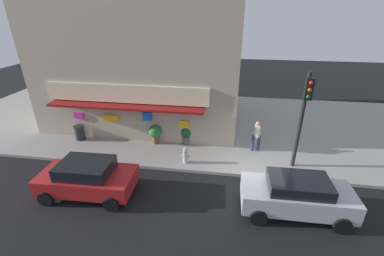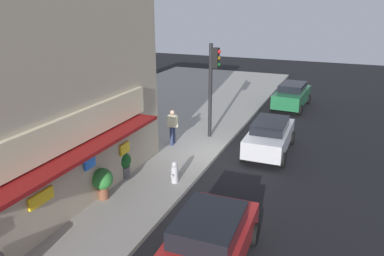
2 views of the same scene
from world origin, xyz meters
TOP-DOWN VIEW (x-y plane):
  - ground_plane at (0.00, 0.00)m, footprint 62.08×62.08m
  - sidewalk at (0.00, 5.88)m, footprint 41.39×11.76m
  - corner_building at (-6.87, 6.32)m, footprint 12.03×8.35m
  - traffic_light at (2.02, 1.05)m, footprint 0.32×0.58m
  - fire_hydrant at (-3.28, 0.64)m, footprint 0.50×0.26m
  - trash_can at (-9.90, 2.23)m, footprint 0.56×0.56m
  - pedestrian at (0.29, 2.42)m, footprint 0.52×0.56m
  - potted_plant_by_doorway at (-5.33, 2.43)m, footprint 0.75×0.75m
  - potted_plant_by_window at (-3.60, 2.69)m, footprint 0.62×0.62m
  - parked_car_red at (-7.00, -2.11)m, footprint 3.98×2.19m
  - parked_car_silver at (1.48, -2.00)m, footprint 4.15×1.98m

SIDE VIEW (x-z plane):
  - ground_plane at x=0.00m, z-range 0.00..0.00m
  - sidewalk at x=0.00m, z-range 0.00..0.16m
  - fire_hydrant at x=-3.28m, z-range 0.14..1.01m
  - trash_can at x=-9.90m, z-range 0.16..1.03m
  - potted_plant_by_window at x=-3.60m, z-range 0.20..1.21m
  - parked_car_red at x=-7.00m, z-range 0.03..1.57m
  - parked_car_silver at x=1.48m, z-range 0.04..1.59m
  - potted_plant_by_doorway at x=-5.33m, z-range 0.28..1.41m
  - pedestrian at x=0.29m, z-range 0.24..1.96m
  - traffic_light at x=2.02m, z-range 0.83..5.51m
  - corner_building at x=-6.87m, z-range 0.15..8.27m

